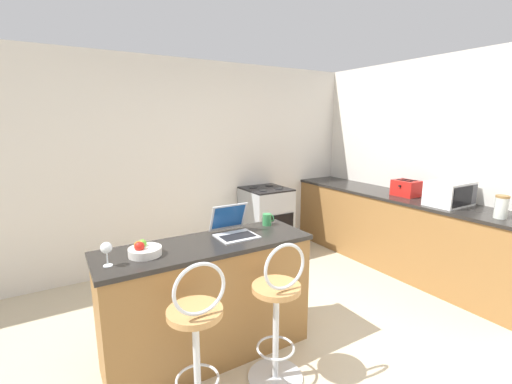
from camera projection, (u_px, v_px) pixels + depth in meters
The scene contains 15 objects.
ground_plane at pixel (318, 377), 2.51m from camera, with size 20.00×20.00×0.00m, color #BCAD8E.
wall_back at pixel (188, 164), 4.43m from camera, with size 12.00×0.06×2.60m.
wall_right at pixel (509, 175), 3.51m from camera, with size 0.06×12.00×2.60m.
breakfast_bar at pixel (209, 300), 2.67m from camera, with size 1.61×0.54×0.94m.
counter_right at pixel (394, 230), 4.38m from camera, with size 0.65×3.10×0.94m.
bar_stool_near at pixel (197, 344), 2.08m from camera, with size 0.40×0.40×1.06m.
bar_stool_far at pixel (277, 316), 2.38m from camera, with size 0.40×0.40×1.06m.
laptop at pixel (233, 228), 2.75m from camera, with size 0.31×0.32×0.24m.
microwave at pixel (450, 193), 3.72m from camera, with size 0.49×0.33×0.26m.
toaster at pixel (406, 188), 4.20m from camera, with size 0.25×0.29×0.20m.
stove_range at pixel (266, 221), 4.80m from camera, with size 0.58×0.61×0.95m.
fruit_bowl at pixel (144, 250), 2.33m from camera, with size 0.22×0.22×0.11m.
wine_glass_tall at pixel (106, 249), 2.14m from camera, with size 0.07×0.07×0.16m.
storage_jar at pixel (501, 207), 3.21m from camera, with size 0.12×0.12×0.22m.
mug_green at pixel (267, 219), 3.01m from camera, with size 0.10×0.08×0.10m.
Camera 1 is at (-1.52, -1.64, 1.83)m, focal length 24.00 mm.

